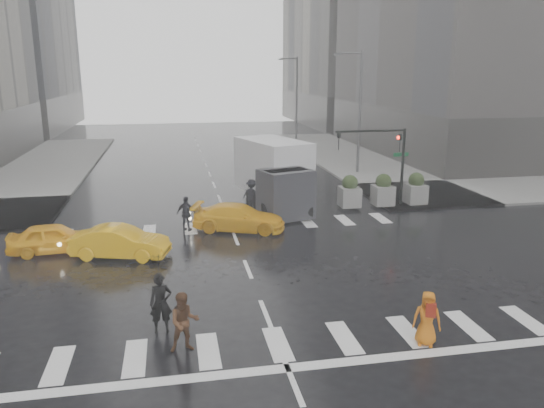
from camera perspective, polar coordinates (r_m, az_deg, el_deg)
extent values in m
plane|color=black|center=(21.15, -2.62, -7.01)|extent=(120.00, 120.00, 0.00)
cube|color=slate|center=(43.85, 19.90, 3.46)|extent=(35.00, 35.00, 0.15)
cube|color=#2E2C29|center=(56.59, 23.59, 7.57)|extent=(26.05, 26.05, 4.40)
cube|color=#2E2C29|center=(82.10, 12.14, 10.17)|extent=(26.05, 26.05, 4.40)
cylinder|color=black|center=(30.81, 13.85, 3.73)|extent=(0.16, 0.16, 4.50)
cylinder|color=black|center=(29.72, 10.55, 7.72)|extent=(4.00, 0.12, 0.12)
imported|color=black|center=(30.48, 13.58, 6.40)|extent=(0.16, 0.20, 1.00)
imported|color=black|center=(29.18, 7.19, 6.74)|extent=(0.16, 0.20, 1.00)
sphere|color=#FF190C|center=(30.40, 13.44, 6.96)|extent=(0.20, 0.20, 0.20)
cube|color=#0D5C2B|center=(30.95, 13.70, 5.20)|extent=(0.90, 0.03, 0.22)
cylinder|color=#59595B|center=(40.08, 9.40, 9.56)|extent=(0.20, 0.20, 9.00)
cylinder|color=#59595B|center=(39.67, 8.40, 15.77)|extent=(1.80, 0.12, 0.12)
cube|color=#59595B|center=(39.38, 7.11, 15.68)|extent=(0.50, 0.22, 0.15)
cylinder|color=#59595B|center=(59.22, 2.66, 11.21)|extent=(0.20, 0.20, 9.00)
cylinder|color=#59595B|center=(58.94, 1.83, 15.39)|extent=(1.80, 0.12, 0.12)
cube|color=#59595B|center=(58.75, 0.94, 15.30)|extent=(0.50, 0.22, 0.15)
cube|color=slate|center=(30.20, 8.33, 0.78)|extent=(1.10, 1.10, 1.10)
sphere|color=#203115|center=(30.02, 8.38, 2.27)|extent=(0.90, 0.90, 0.90)
cube|color=slate|center=(30.90, 11.84, 0.94)|extent=(1.10, 1.10, 1.10)
sphere|color=#203115|center=(30.73, 11.91, 2.39)|extent=(0.90, 0.90, 0.90)
cube|color=slate|center=(31.72, 15.18, 1.08)|extent=(1.10, 1.10, 1.10)
sphere|color=#203115|center=(31.55, 15.27, 2.49)|extent=(0.90, 0.90, 0.90)
imported|color=black|center=(16.40, -11.88, -10.39)|extent=(0.70, 0.49, 1.84)
imported|color=black|center=(15.98, -12.07, -6.90)|extent=(1.03, 1.04, 0.88)
imported|color=#482B19|center=(15.27, -9.42, -12.42)|extent=(0.89, 0.72, 1.74)
imported|color=#C7650E|center=(16.03, 16.33, -11.72)|extent=(0.93, 0.80, 1.62)
cube|color=maroon|center=(15.74, 16.71, -10.87)|extent=(0.32, 0.26, 0.40)
imported|color=black|center=(26.05, -9.18, -1.05)|extent=(1.19, 1.03, 1.74)
imported|color=black|center=(29.69, -2.21, 1.02)|extent=(1.27, 1.14, 1.73)
imported|color=#FCB30D|center=(24.65, -22.38, -3.41)|extent=(3.89, 1.86, 1.28)
imported|color=#FCB30D|center=(23.09, -16.02, -3.97)|extent=(4.26, 2.46, 1.33)
imported|color=#FCB30D|center=(25.93, -3.58, -1.45)|extent=(4.35, 3.01, 1.30)
cube|color=silver|center=(30.82, 0.10, 4.17)|extent=(2.64, 5.06, 2.97)
cube|color=#2B2B2F|center=(27.62, 1.48, 1.10)|extent=(2.53, 1.98, 2.53)
cube|color=black|center=(27.46, 1.49, 2.67)|extent=(2.20, 0.99, 0.99)
cylinder|color=black|center=(27.41, -0.79, -0.90)|extent=(0.31, 0.99, 0.99)
cylinder|color=black|center=(27.89, 3.89, -0.66)|extent=(0.31, 0.99, 0.99)
cylinder|color=black|center=(29.72, -1.61, 0.31)|extent=(0.31, 0.99, 0.99)
cylinder|color=black|center=(30.17, 2.73, 0.50)|extent=(0.31, 0.99, 0.99)
cylinder|color=black|center=(32.69, -2.48, 1.59)|extent=(0.31, 0.99, 0.99)
cylinder|color=black|center=(33.09, 1.48, 1.76)|extent=(0.31, 0.99, 0.99)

